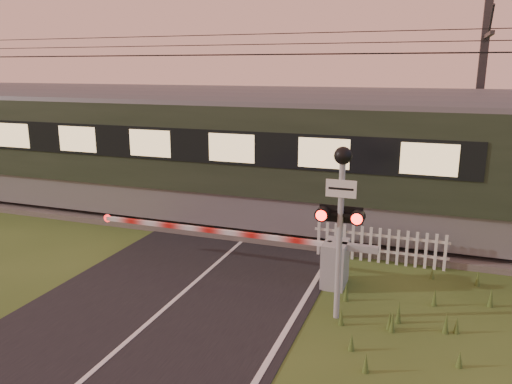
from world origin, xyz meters
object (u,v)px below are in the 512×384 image
at_px(catenary_mast, 478,108).
at_px(crossing_signal, 341,203).
at_px(picket_fence, 379,245).
at_px(boom_gate, 319,259).

bearing_deg(catenary_mast, crossing_signal, -110.58).
distance_m(crossing_signal, picket_fence, 4.00).
distance_m(boom_gate, crossing_signal, 2.58).
xyz_separation_m(picket_fence, catenary_mast, (2.35, 4.13, 3.40)).
bearing_deg(catenary_mast, boom_gate, -121.13).
relative_size(boom_gate, crossing_signal, 2.08).
bearing_deg(picket_fence, boom_gate, -124.31).
height_order(boom_gate, crossing_signal, crossing_signal).
bearing_deg(catenary_mast, picket_fence, -119.65).
height_order(crossing_signal, catenary_mast, catenary_mast).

